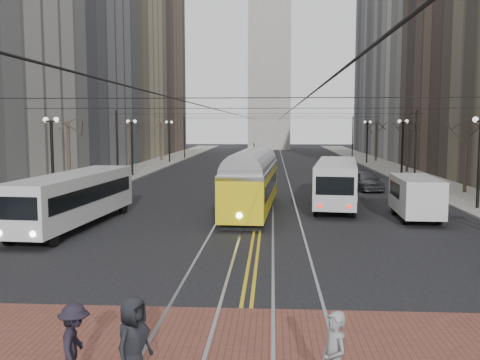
# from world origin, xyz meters

# --- Properties ---
(ground) EXTENTS (260.00, 260.00, 0.00)m
(ground) POSITION_xyz_m (0.00, 0.00, 0.00)
(ground) COLOR black
(ground) RESTS_ON ground
(sidewalk_left) EXTENTS (5.00, 140.00, 0.15)m
(sidewalk_left) POSITION_xyz_m (-15.00, 45.00, 0.07)
(sidewalk_left) COLOR gray
(sidewalk_left) RESTS_ON ground
(sidewalk_right) EXTENTS (5.00, 140.00, 0.15)m
(sidewalk_right) POSITION_xyz_m (15.00, 45.00, 0.07)
(sidewalk_right) COLOR gray
(sidewalk_right) RESTS_ON ground
(crosswalk_band) EXTENTS (25.00, 6.00, 0.01)m
(crosswalk_band) POSITION_xyz_m (0.00, -4.00, 0.01)
(crosswalk_band) COLOR brown
(crosswalk_band) RESTS_ON ground
(streetcar_rails) EXTENTS (4.80, 130.00, 0.02)m
(streetcar_rails) POSITION_xyz_m (0.00, 45.00, 0.00)
(streetcar_rails) COLOR gray
(streetcar_rails) RESTS_ON ground
(centre_lines) EXTENTS (0.42, 130.00, 0.01)m
(centre_lines) POSITION_xyz_m (0.00, 45.00, 0.01)
(centre_lines) COLOR gold
(centre_lines) RESTS_ON ground
(building_left_mid) EXTENTS (16.00, 20.00, 34.00)m
(building_left_mid) POSITION_xyz_m (-25.50, 46.00, 17.00)
(building_left_mid) COLOR slate
(building_left_mid) RESTS_ON ground
(building_left_far) EXTENTS (16.00, 20.00, 40.00)m
(building_left_far) POSITION_xyz_m (-25.50, 86.00, 20.00)
(building_left_far) COLOR brown
(building_left_far) RESTS_ON ground
(building_right_far) EXTENTS (16.00, 20.00, 40.00)m
(building_right_far) POSITION_xyz_m (25.50, 86.00, 20.00)
(building_right_far) COLOR slate
(building_right_far) RESTS_ON ground
(lamp_posts) EXTENTS (27.60, 57.20, 5.60)m
(lamp_posts) POSITION_xyz_m (-0.00, 28.75, 2.80)
(lamp_posts) COLOR black
(lamp_posts) RESTS_ON ground
(street_trees) EXTENTS (31.68, 53.28, 5.60)m
(street_trees) POSITION_xyz_m (0.00, 35.25, 2.80)
(street_trees) COLOR #382D23
(street_trees) RESTS_ON ground
(trolley_wires) EXTENTS (25.96, 120.00, 6.60)m
(trolley_wires) POSITION_xyz_m (0.00, 34.83, 3.77)
(trolley_wires) COLOR black
(trolley_wires) RESTS_ON ground
(transit_bus) EXTENTS (3.16, 11.48, 2.84)m
(transit_bus) POSITION_xyz_m (-9.63, 10.96, 1.42)
(transit_bus) COLOR silver
(transit_bus) RESTS_ON ground
(streetcar) EXTENTS (3.16, 13.15, 3.07)m
(streetcar) POSITION_xyz_m (-0.50, 16.40, 1.54)
(streetcar) COLOR yellow
(streetcar) RESTS_ON ground
(rear_bus) EXTENTS (3.96, 11.59, 2.96)m
(rear_bus) POSITION_xyz_m (5.00, 19.28, 1.48)
(rear_bus) COLOR #BBBBBB
(rear_bus) RESTS_ON ground
(cargo_van) EXTENTS (2.39, 5.59, 2.43)m
(cargo_van) POSITION_xyz_m (8.88, 14.30, 1.22)
(cargo_van) COLOR silver
(cargo_van) RESTS_ON ground
(sedan_grey) EXTENTS (2.61, 5.08, 1.65)m
(sedan_grey) POSITION_xyz_m (8.45, 27.96, 0.83)
(sedan_grey) COLOR #3A3B41
(sedan_grey) RESTS_ON ground
(pedestrian_a) EXTENTS (0.94, 1.13, 1.98)m
(pedestrian_a) POSITION_xyz_m (-2.02, -6.04, 1.00)
(pedestrian_a) COLOR black
(pedestrian_a) RESTS_ON crosswalk_band
(pedestrian_d) EXTENTS (0.86, 1.24, 1.76)m
(pedestrian_d) POSITION_xyz_m (-3.28, -5.91, 0.89)
(pedestrian_d) COLOR black
(pedestrian_d) RESTS_ON crosswalk_band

